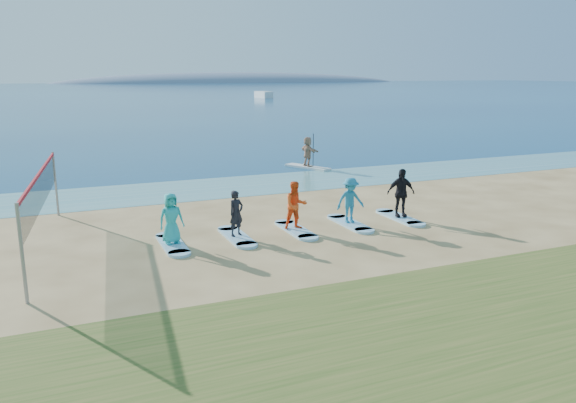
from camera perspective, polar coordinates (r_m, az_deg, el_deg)
name	(u,v)px	position (r m, az deg, el deg)	size (l,w,h in m)	color
ground	(347,244)	(18.48, 5.98, -4.27)	(600.00, 600.00, 0.00)	tan
shallow_water	(244,185)	(27.84, -4.53, 1.64)	(600.00, 600.00, 0.00)	teal
ocean	(77,92)	(175.69, -20.62, 10.37)	(600.00, 600.00, 0.00)	navy
island_ridge	(239,82)	(332.03, -5.02, 11.97)	(220.00, 56.00, 18.00)	slate
volleyball_net	(41,190)	(18.96, -23.82, 1.06)	(1.00, 9.04, 2.50)	gray
paddleboard	(308,167)	(32.87, 2.01, 3.51)	(0.70, 3.00, 0.12)	silver
paddleboarder	(308,152)	(32.73, 2.02, 5.10)	(1.59, 0.51, 1.72)	tan
boat_offshore_b	(264,98)	(126.29, -2.50, 10.48)	(2.03, 6.02, 1.41)	silver
surfboard_0	(172,244)	(18.53, -11.66, -4.28)	(0.70, 2.20, 0.09)	#8FC1DD
student_0	(171,218)	(18.30, -11.78, -1.69)	(0.80, 0.52, 1.64)	teal
surfboard_1	(237,237)	(19.05, -5.23, -3.59)	(0.70, 2.20, 0.09)	#8FC1DD
student_1	(236,213)	(18.83, -5.28, -1.20)	(0.56, 0.37, 1.54)	black
surfboard_2	(296,230)	(19.79, 0.78, -2.90)	(0.70, 2.20, 0.09)	#8FC1DD
student_2	(296,205)	(19.56, 0.79, -0.39)	(0.82, 0.64, 1.69)	#EF4D19
surfboard_3	(350,223)	(20.73, 6.29, -2.23)	(0.70, 2.20, 0.09)	#8FC1DD
student_3	(350,200)	(20.52, 6.35, 0.13)	(1.07, 0.62, 1.66)	teal
surfboard_4	(400,218)	(21.85, 11.27, -1.62)	(0.70, 2.20, 0.09)	#8FC1DD
student_4	(401,193)	(21.64, 11.39, 0.87)	(1.08, 0.45, 1.85)	black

